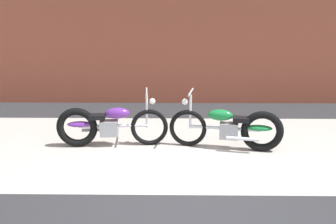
# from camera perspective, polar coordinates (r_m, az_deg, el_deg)

# --- Properties ---
(ground_plane) EXTENTS (80.00, 80.00, 0.00)m
(ground_plane) POSITION_cam_1_polar(r_m,az_deg,el_deg) (4.71, 3.93, -13.65)
(ground_plane) COLOR #2D2D30
(sidewalk_slab) EXTENTS (36.00, 3.50, 0.01)m
(sidewalk_slab) POSITION_cam_1_polar(r_m,az_deg,el_deg) (6.29, 3.08, -5.74)
(sidewalk_slab) COLOR #B2ADA3
(sidewalk_slab) RESTS_ON ground
(brick_building_wall) EXTENTS (36.00, 0.50, 5.02)m
(brick_building_wall) POSITION_cam_1_polar(r_m,az_deg,el_deg) (9.29, 2.45, 17.07)
(brick_building_wall) COLOR brown
(brick_building_wall) RESTS_ON ground
(motorcycle_purple) EXTENTS (2.01, 0.58, 1.03)m
(motorcycle_purple) POSITION_cam_1_polar(r_m,az_deg,el_deg) (6.29, -10.50, -2.16)
(motorcycle_purple) COLOR black
(motorcycle_purple) RESTS_ON ground
(motorcycle_green) EXTENTS (1.99, 0.68, 1.03)m
(motorcycle_green) POSITION_cam_1_polar(r_m,az_deg,el_deg) (6.15, 10.81, -2.61)
(motorcycle_green) COLOR black
(motorcycle_green) RESTS_ON ground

